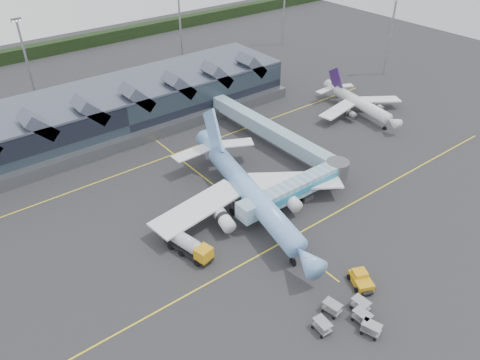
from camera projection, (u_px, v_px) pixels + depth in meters
ground at (255, 217)px, 83.80m from camera, size 260.00×260.00×0.00m
taxi_stripes at (223, 192)px, 90.35m from camera, size 120.00×60.00×0.01m
tree_line_far at (45, 49)px, 154.77m from camera, size 260.00×4.00×4.00m
terminal at (111, 110)px, 109.53m from camera, size 90.00×22.25×12.52m
light_masts at (170, 40)px, 128.72m from camera, size 132.40×42.56×22.45m
main_airliner at (248, 190)px, 83.59m from camera, size 36.84×43.03×13.93m
regional_jet at (359, 103)px, 117.48m from camera, size 24.42×26.94×9.26m
jet_bridge at (302, 186)px, 85.95m from camera, size 25.95×4.48×5.24m
fuel_truck at (187, 244)px, 75.14m from camera, size 4.30×9.85×3.28m
pushback_tug at (361, 280)px, 69.86m from camera, size 4.16×5.05×2.03m
baggage_carts at (350, 316)px, 64.07m from camera, size 8.76×8.49×1.77m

